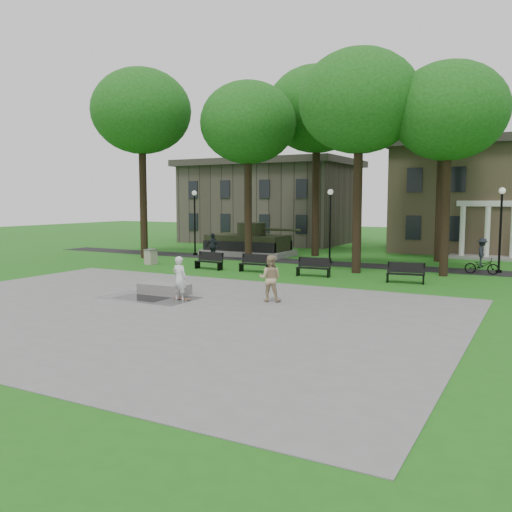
{
  "coord_description": "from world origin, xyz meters",
  "views": [
    {
      "loc": [
        12.78,
        -20.5,
        4.05
      ],
      "look_at": [
        0.66,
        1.98,
        1.4
      ],
      "focal_mm": 38.0,
      "sensor_mm": 36.0,
      "label": 1
    }
  ],
  "objects_px": {
    "cyclist": "(482,259)",
    "park_bench_0": "(209,260)",
    "concrete_block": "(164,289)",
    "trash_bin": "(151,257)",
    "friend_watching": "(270,278)",
    "skateboarder": "(180,278)"
  },
  "relations": [
    {
      "from": "cyclist",
      "to": "park_bench_0",
      "type": "bearing_deg",
      "value": 107.45
    },
    {
      "from": "concrete_block",
      "to": "trash_bin",
      "type": "relative_size",
      "value": 2.29
    },
    {
      "from": "friend_watching",
      "to": "cyclist",
      "type": "xyz_separation_m",
      "value": [
        6.54,
        12.76,
        -0.13
      ]
    },
    {
      "from": "trash_bin",
      "to": "friend_watching",
      "type": "bearing_deg",
      "value": -32.02
    },
    {
      "from": "friend_watching",
      "to": "cyclist",
      "type": "height_order",
      "value": "cyclist"
    },
    {
      "from": "friend_watching",
      "to": "cyclist",
      "type": "distance_m",
      "value": 14.34
    },
    {
      "from": "skateboarder",
      "to": "friend_watching",
      "type": "xyz_separation_m",
      "value": [
        3.32,
        1.49,
        0.03
      ]
    },
    {
      "from": "friend_watching",
      "to": "skateboarder",
      "type": "bearing_deg",
      "value": 8.59
    },
    {
      "from": "friend_watching",
      "to": "park_bench_0",
      "type": "bearing_deg",
      "value": -59.46
    },
    {
      "from": "concrete_block",
      "to": "cyclist",
      "type": "xyz_separation_m",
      "value": [
        11.31,
        13.4,
        0.57
      ]
    },
    {
      "from": "cyclist",
      "to": "skateboarder",
      "type": "bearing_deg",
      "value": 142.37
    },
    {
      "from": "cyclist",
      "to": "friend_watching",
      "type": "bearing_deg",
      "value": 149.92
    },
    {
      "from": "cyclist",
      "to": "trash_bin",
      "type": "distance_m",
      "value": 19.55
    },
    {
      "from": "concrete_block",
      "to": "skateboarder",
      "type": "relative_size",
      "value": 1.23
    },
    {
      "from": "skateboarder",
      "to": "trash_bin",
      "type": "bearing_deg",
      "value": -42.66
    },
    {
      "from": "concrete_block",
      "to": "park_bench_0",
      "type": "bearing_deg",
      "value": 110.26
    },
    {
      "from": "skateboarder",
      "to": "cyclist",
      "type": "bearing_deg",
      "value": -121.76
    },
    {
      "from": "skateboarder",
      "to": "park_bench_0",
      "type": "bearing_deg",
      "value": -60.71
    },
    {
      "from": "concrete_block",
      "to": "trash_bin",
      "type": "bearing_deg",
      "value": 132.19
    },
    {
      "from": "cyclist",
      "to": "trash_bin",
      "type": "bearing_deg",
      "value": 101.98
    },
    {
      "from": "trash_bin",
      "to": "cyclist",
      "type": "bearing_deg",
      "value": 14.91
    },
    {
      "from": "friend_watching",
      "to": "trash_bin",
      "type": "xyz_separation_m",
      "value": [
        -12.35,
        7.72,
        -0.46
      ]
    }
  ]
}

